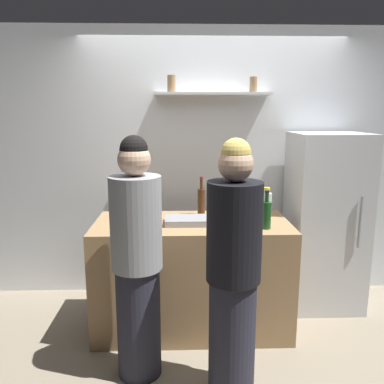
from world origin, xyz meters
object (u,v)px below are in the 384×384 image
wine_bottle_green_glass (266,214)px  wine_bottle_amber_glass (201,201)px  utensil_holder (235,210)px  person_blonde (233,274)px  refrigerator (325,221)px  person_grey_hoodie (137,262)px  water_bottle_plastic (266,204)px  baking_pan (186,221)px

wine_bottle_green_glass → wine_bottle_amber_glass: bearing=138.4°
utensil_holder → person_blonde: person_blonde is taller
refrigerator → utensil_holder: size_ratio=7.13×
refrigerator → person_grey_hoodie: (-1.63, -0.99, 0.01)m
person_blonde → person_grey_hoodie: (-0.62, 0.20, 0.00)m
utensil_holder → water_bottle_plastic: 0.27m
wine_bottle_amber_glass → water_bottle_plastic: size_ratio=1.30×
refrigerator → wine_bottle_amber_glass: size_ratio=4.80×
wine_bottle_green_glass → person_grey_hoodie: (-0.95, -0.42, -0.21)m
person_blonde → water_bottle_plastic: bearing=-15.4°
person_grey_hoodie → water_bottle_plastic: bearing=177.9°
utensil_holder → person_grey_hoodie: size_ratio=0.14×
refrigerator → wine_bottle_green_glass: refrigerator is taller
baking_pan → wine_bottle_green_glass: (0.61, -0.15, 0.09)m
water_bottle_plastic → person_blonde: 1.05m
person_blonde → refrigerator: bearing=-32.6°
utensil_holder → water_bottle_plastic: size_ratio=0.88×
utensil_holder → person_grey_hoodie: bearing=-135.9°
refrigerator → person_grey_hoodie: 1.91m
utensil_holder → person_grey_hoodie: 1.07m
baking_pan → wine_bottle_amber_glass: (0.14, 0.27, 0.10)m
refrigerator → wine_bottle_green_glass: size_ratio=5.44×
wine_bottle_green_glass → water_bottle_plastic: wine_bottle_green_glass is taller
refrigerator → water_bottle_plastic: 0.70m
person_blonde → person_grey_hoodie: size_ratio=1.00×
baking_pan → water_bottle_plastic: bearing=14.0°
baking_pan → wine_bottle_amber_glass: bearing=63.3°
wine_bottle_amber_glass → person_blonde: person_blonde is taller
wine_bottle_amber_glass → baking_pan: bearing=-116.7°
baking_pan → wine_bottle_amber_glass: wine_bottle_amber_glass is taller
utensil_holder → wine_bottle_green_glass: size_ratio=0.76×
baking_pan → person_blonde: bearing=-70.3°
refrigerator → utensil_holder: (-0.88, -0.26, 0.18)m
baking_pan → person_grey_hoodie: 0.68m
wine_bottle_amber_glass → person_blonde: bearing=-82.2°
baking_pan → water_bottle_plastic: water_bottle_plastic is taller
wine_bottle_green_glass → person_blonde: (-0.33, -0.62, -0.22)m
refrigerator → person_blonde: bearing=-130.4°
water_bottle_plastic → person_grey_hoodie: (-1.02, -0.74, -0.21)m
refrigerator → person_blonde: (-1.02, -1.20, 0.01)m
wine_bottle_green_glass → utensil_holder: bearing=121.7°
utensil_holder → person_blonde: size_ratio=0.14×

